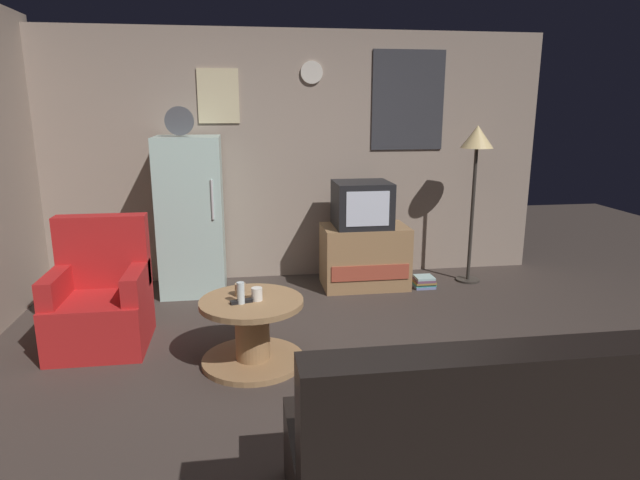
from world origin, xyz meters
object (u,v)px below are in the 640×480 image
object	(u,v)px
standing_lamp	(476,149)
book_stack	(424,282)
fridge	(191,215)
wine_glass	(241,293)
crt_tv	(362,204)
remote_control	(241,301)
armchair	(101,301)
coffee_table	(252,332)
couch	(491,457)
tv_stand	(365,256)
mug_ceramic_white	(257,294)
mug_ceramic_tan	(240,290)

from	to	relation	value
standing_lamp	book_stack	bearing A→B (deg)	-164.53
fridge	wine_glass	size ratio (longest dim) A/B	11.80
crt_tv	book_stack	bearing A→B (deg)	-12.88
remote_control	armchair	xyz separation A→B (m)	(-1.05, 0.55, -0.15)
standing_lamp	coffee_table	xyz separation A→B (m)	(-2.27, -1.56, -1.12)
standing_lamp	couch	distance (m)	3.63
wine_glass	standing_lamp	bearing A→B (deg)	34.78
fridge	remote_control	xyz separation A→B (m)	(0.45, -1.72, -0.27)
wine_glass	coffee_table	bearing A→B (deg)	41.92
tv_stand	remote_control	xyz separation A→B (m)	(-1.23, -1.61, 0.17)
standing_lamp	couch	bearing A→B (deg)	-111.88
coffee_table	wine_glass	world-z (taller)	wine_glass
coffee_table	mug_ceramic_white	bearing A→B (deg)	-20.06
book_stack	couch	bearing A→B (deg)	-104.03
mug_ceramic_tan	book_stack	distance (m)	2.29
standing_lamp	wine_glass	bearing A→B (deg)	-145.22
book_stack	armchair	bearing A→B (deg)	-162.29
wine_glass	book_stack	bearing A→B (deg)	39.21
mug_ceramic_white	fridge	bearing A→B (deg)	108.46
tv_stand	armchair	distance (m)	2.51
fridge	tv_stand	bearing A→B (deg)	-3.83
coffee_table	fridge	bearing A→B (deg)	107.40
mug_ceramic_tan	armchair	world-z (taller)	armchair
crt_tv	mug_ceramic_white	world-z (taller)	crt_tv
mug_ceramic_tan	wine_glass	bearing A→B (deg)	-89.00
fridge	book_stack	distance (m)	2.38
fridge	mug_ceramic_tan	world-z (taller)	fridge
coffee_table	standing_lamp	bearing A→B (deg)	34.54
couch	book_stack	distance (m)	3.19
standing_lamp	coffee_table	distance (m)	2.97
armchair	book_stack	bearing A→B (deg)	17.71
coffee_table	armchair	world-z (taller)	armchair
coffee_table	book_stack	world-z (taller)	coffee_table
couch	book_stack	world-z (taller)	couch
armchair	crt_tv	bearing A→B (deg)	25.20
wine_glass	couch	world-z (taller)	couch
crt_tv	armchair	bearing A→B (deg)	-154.80
tv_stand	mug_ceramic_white	bearing A→B (deg)	-125.48
couch	fridge	bearing A→B (deg)	114.11
wine_glass	armchair	xyz separation A→B (m)	(-1.05, 0.56, -0.21)
fridge	remote_control	bearing A→B (deg)	-75.21
crt_tv	remote_control	distance (m)	2.03
armchair	coffee_table	bearing A→B (deg)	-24.15
crt_tv	wine_glass	xyz separation A→B (m)	(-1.19, -1.62, -0.29)
crt_tv	fridge	bearing A→B (deg)	176.05
crt_tv	couch	xyz separation A→B (m)	(-0.15, -3.22, -0.53)
crt_tv	coffee_table	distance (m)	2.01
coffee_table	mug_ceramic_tan	bearing A→B (deg)	128.70
tv_stand	wine_glass	bearing A→B (deg)	-127.18
book_stack	mug_ceramic_white	bearing A→B (deg)	-139.99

